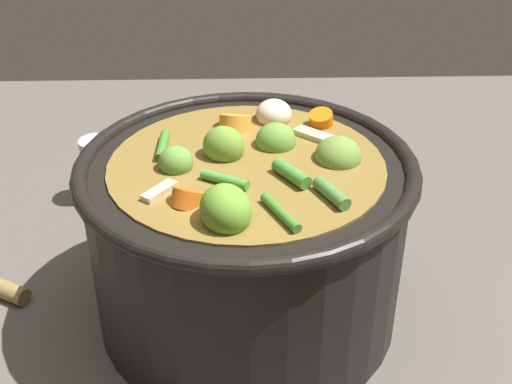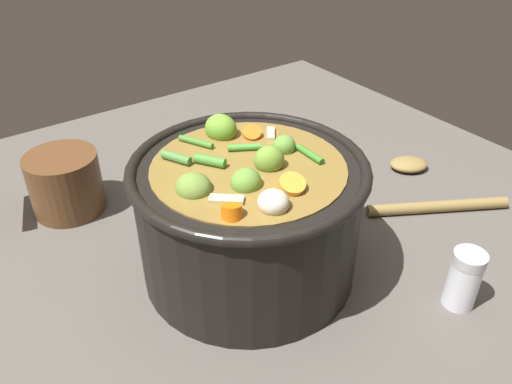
% 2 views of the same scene
% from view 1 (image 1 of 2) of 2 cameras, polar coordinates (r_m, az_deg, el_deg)
% --- Properties ---
extents(ground_plane, '(1.10, 1.10, 0.00)m').
position_cam_1_polar(ground_plane, '(0.61, -0.71, -9.87)').
color(ground_plane, '#514C47').
extents(cooking_pot, '(0.27, 0.27, 0.18)m').
position_cam_1_polar(cooking_pot, '(0.56, -0.75, -3.64)').
color(cooking_pot, black).
rests_on(cooking_pot, ground_plane).
extents(salt_shaker, '(0.04, 0.04, 0.07)m').
position_cam_1_polar(salt_shaker, '(0.77, -13.25, 1.88)').
color(salt_shaker, silver).
rests_on(salt_shaker, ground_plane).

